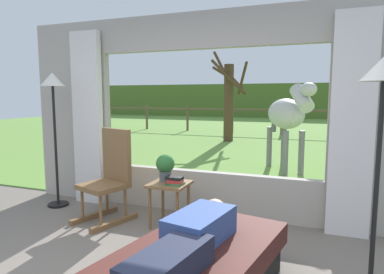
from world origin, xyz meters
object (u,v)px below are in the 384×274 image
rocking_chair (110,176)px  reclining_person (191,237)px  potted_plant (165,166)px  pasture_tree (229,99)px  side_table (170,191)px  floor_lamp_left (53,99)px  horse (287,115)px  recliner_sofa (194,274)px  floor_lamp_right (382,105)px  book_stack (175,181)px

rocking_chair → reclining_person: bearing=-21.6°
potted_plant → pasture_tree: (-1.14, 7.38, 0.73)m
side_table → floor_lamp_left: size_ratio=0.28×
horse → pasture_tree: bearing=-89.5°
side_table → horse: size_ratio=0.30×
recliner_sofa → side_table: 1.52m
rocking_chair → floor_lamp_left: 1.38m
recliner_sofa → reclining_person: 0.31m
floor_lamp_left → floor_lamp_right: floor_lamp_left is taller
book_stack → pasture_tree: bearing=99.9°
recliner_sofa → floor_lamp_left: floor_lamp_left is taller
book_stack → recliner_sofa: bearing=-61.0°
book_stack → reclining_person: bearing=-61.9°
potted_plant → floor_lamp_left: floor_lamp_left is taller
rocking_chair → potted_plant: size_ratio=3.50×
book_stack → horse: (0.92, 3.46, 0.59)m
reclining_person → horse: 4.78m
side_table → book_stack: (0.09, -0.06, 0.14)m
floor_lamp_left → horse: (2.78, 3.26, -0.32)m
recliner_sofa → floor_lamp_right: (1.23, 0.54, 1.24)m
potted_plant → floor_lamp_left: bearing=177.3°
book_stack → horse: horse is taller
recliner_sofa → pasture_tree: pasture_tree is taller
reclining_person → book_stack: size_ratio=7.10×
side_table → horse: (1.01, 3.40, 0.73)m
pasture_tree → floor_lamp_right: bearing=-68.5°
rocking_chair → horse: horse is taller
pasture_tree → potted_plant: bearing=-81.2°
potted_plant → pasture_tree: size_ratio=0.11×
side_table → pasture_tree: size_ratio=0.18×
side_table → floor_lamp_left: (-1.77, 0.14, 1.05)m
reclining_person → rocking_chair: size_ratio=1.28×
reclining_person → pasture_tree: bearing=113.4°
floor_lamp_right → horse: 4.28m
side_table → book_stack: size_ratio=2.58×
potted_plant → pasture_tree: bearing=98.8°
potted_plant → floor_lamp_left: 1.86m
reclining_person → book_stack: (-0.68, 1.28, 0.04)m
rocking_chair → pasture_tree: size_ratio=0.38×
recliner_sofa → horse: horse is taller
horse → floor_lamp_left: bearing=21.2°
rocking_chair → potted_plant: bearing=27.1°
recliner_sofa → rocking_chair: 2.01m
floor_lamp_left → book_stack: bearing=-6.0°
potted_plant → recliner_sofa: bearing=-57.6°
floor_lamp_left → recliner_sofa: bearing=-29.3°
floor_lamp_right → floor_lamp_left: bearing=166.7°
recliner_sofa → floor_lamp_left: 3.18m
rocking_chair → floor_lamp_right: bearing=4.0°
rocking_chair → book_stack: bearing=17.7°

